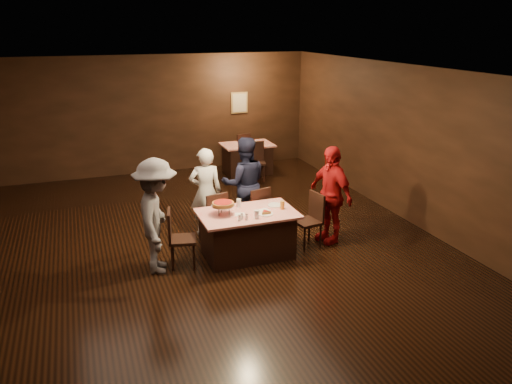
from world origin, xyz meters
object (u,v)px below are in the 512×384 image
main_table (248,234)px  pizza_stand (223,204)px  back_table (247,158)px  diner_navy_hoodie (244,184)px  chair_back_far (240,150)px  plate_empty (275,205)px  chair_far_right (255,211)px  diner_red_shirt (330,194)px  glass_amber (282,205)px  chair_end_left (182,238)px  chair_back_near (257,162)px  glass_back (239,203)px  chair_far_left (212,216)px  diner_grey_knit (157,216)px  diner_white_jacket (206,192)px  glass_front_left (257,214)px  chair_end_right (307,220)px

main_table → pizza_stand: pizza_stand is taller
back_table → diner_navy_hoodie: (-1.26, -3.48, 0.50)m
chair_back_far → diner_navy_hoodie: 4.29m
plate_empty → chair_far_right: bearing=104.0°
diner_red_shirt → pizza_stand: diner_red_shirt is taller
pizza_stand → plate_empty: bearing=6.0°
glass_amber → chair_end_left: bearing=178.3°
chair_back_near → chair_back_far: 1.30m
glass_back → pizza_stand: bearing=-144.5°
chair_far_left → chair_back_near: bearing=-136.1°
diner_grey_knit → diner_red_shirt: (3.05, 0.11, -0.04)m
chair_far_left → pizza_stand: size_ratio=2.50×
chair_far_left → chair_far_right: (0.80, 0.00, 0.00)m
chair_far_left → pizza_stand: pizza_stand is taller
chair_end_left → diner_red_shirt: size_ratio=0.54×
chair_far_right → diner_grey_knit: diner_grey_knit is taller
chair_back_far → diner_white_jacket: 4.59m
plate_empty → glass_front_left: (-0.50, -0.45, 0.06)m
chair_end_right → diner_white_jacket: size_ratio=0.58×
main_table → diner_white_jacket: bearing=110.0°
diner_white_jacket → diner_grey_knit: 1.58m
chair_far_left → diner_navy_hoodie: size_ratio=0.54×
chair_back_near → chair_far_left: bearing=-108.7°
chair_end_left → diner_red_shirt: diner_red_shirt is taller
chair_far_right → diner_navy_hoodie: bearing=-96.6°
chair_far_left → chair_end_right: size_ratio=1.00×
chair_far_left → chair_back_near: same height
diner_grey_knit → diner_red_shirt: size_ratio=1.04×
chair_end_right → chair_far_left: bearing=-126.3°
back_table → chair_back_near: chair_back_near is taller
chair_far_left → glass_front_left: size_ratio=6.79×
chair_end_left → chair_far_right: bearing=-51.1°
chair_far_left → diner_white_jacket: size_ratio=0.58×
glass_back → plate_empty: bearing=-14.0°
chair_far_right → diner_white_jacket: 0.96m
chair_back_near → plate_empty: size_ratio=3.80×
chair_far_right → chair_back_far: 4.65m
diner_white_jacket → pizza_stand: 1.09m
chair_back_near → diner_white_jacket: (-2.01, -2.81, 0.34)m
diner_white_jacket → diner_red_shirt: bearing=159.9°
chair_far_left → diner_red_shirt: bearing=147.1°
main_table → glass_back: size_ratio=11.43×
chair_end_left → diner_navy_hoodie: diner_navy_hoodie is taller
chair_far_left → glass_front_left: chair_far_left is taller
main_table → glass_amber: 0.75m
chair_back_far → diner_white_jacket: diner_white_jacket is taller
back_table → chair_back_far: size_ratio=1.37×
back_table → chair_end_left: chair_end_left is taller
diner_navy_hoodie → diner_red_shirt: bearing=148.5°
chair_back_far → diner_red_shirt: (-0.03, -5.16, 0.40)m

